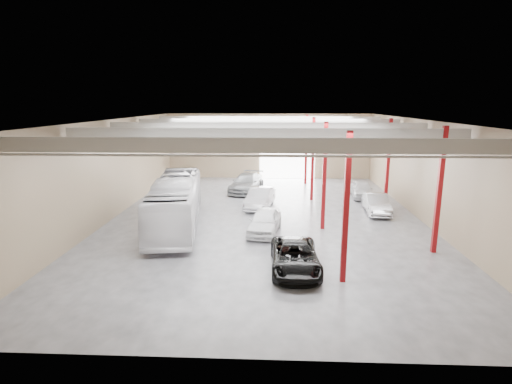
# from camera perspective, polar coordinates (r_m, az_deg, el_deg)

# --- Properties ---
(depot_shell) EXTENTS (22.12, 32.12, 7.06)m
(depot_shell) POSITION_cam_1_polar(r_m,az_deg,el_deg) (28.14, 1.75, 6.14)
(depot_shell) COLOR #49484E
(depot_shell) RESTS_ON ground
(coach_bus) EXTENTS (4.41, 12.11, 3.30)m
(coach_bus) POSITION_cam_1_polar(r_m,az_deg,el_deg) (27.16, -11.37, -1.49)
(coach_bus) COLOR white
(coach_bus) RESTS_ON ground
(black_sedan) EXTENTS (2.45, 5.12, 1.41)m
(black_sedan) POSITION_cam_1_polar(r_m,az_deg,el_deg) (20.10, 5.59, -9.22)
(black_sedan) COLOR black
(black_sedan) RESTS_ON ground
(car_row_a) EXTENTS (2.43, 4.71, 1.53)m
(car_row_a) POSITION_cam_1_polar(r_m,az_deg,el_deg) (25.58, 1.25, -4.17)
(car_row_a) COLOR white
(car_row_a) RESTS_ON ground
(car_row_b) EXTENTS (2.49, 4.99, 1.57)m
(car_row_b) POSITION_cam_1_polar(r_m,az_deg,el_deg) (31.61, 0.58, -0.84)
(car_row_b) COLOR silver
(car_row_b) RESTS_ON ground
(car_row_c) EXTENTS (3.46, 6.02, 1.64)m
(car_row_c) POSITION_cam_1_polar(r_m,az_deg,el_deg) (37.29, -1.38, 1.30)
(car_row_c) COLOR slate
(car_row_c) RESTS_ON ground
(car_right_near) EXTENTS (1.79, 4.51, 1.46)m
(car_right_near) POSITION_cam_1_polar(r_m,az_deg,el_deg) (31.38, 16.83, -1.61)
(car_right_near) COLOR #ADADB1
(car_right_near) RESTS_ON ground
(car_right_far) EXTENTS (2.05, 4.42, 1.46)m
(car_right_far) POSITION_cam_1_polar(r_m,az_deg,el_deg) (36.30, 14.86, 0.42)
(car_right_far) COLOR silver
(car_right_far) RESTS_ON ground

